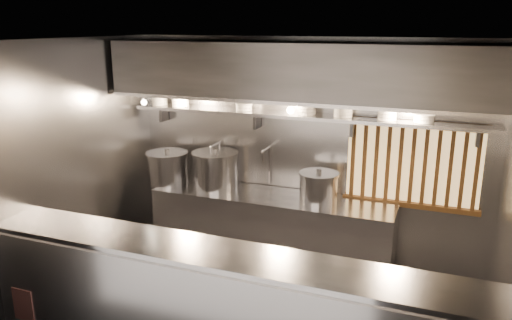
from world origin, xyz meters
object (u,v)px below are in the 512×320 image
Objects in this scene: stock_pot_left at (168,168)px; stock_pot_right at (318,187)px; heat_lamp at (143,97)px; pendant_bulb at (291,110)px; stock_pot_mid at (215,170)px.

stock_pot_left is 1.14× the size of stock_pot_right.
heat_lamp is 0.59× the size of stock_pot_left.
heat_lamp is at bearing -169.00° from pendant_bulb.
stock_pot_mid is (0.82, 0.31, -0.93)m from heat_lamp.
stock_pot_right is (1.36, -0.02, -0.06)m from stock_pot_mid.
heat_lamp is 1.00m from stock_pot_left.
stock_pot_left is at bearing -179.18° from stock_pot_right.
heat_lamp is 1.83m from pendant_bulb.
stock_pot_left is at bearing -176.73° from pendant_bulb.
heat_lamp reaches higher than stock_pot_left.
heat_lamp is at bearing -120.08° from stock_pot_left.
pendant_bulb is 1.28m from stock_pot_mid.
stock_pot_mid is at bearing 4.50° from stock_pot_left.
pendant_bulb is 0.36× the size of stock_pot_right.
stock_pot_left is at bearing -175.50° from stock_pot_mid.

